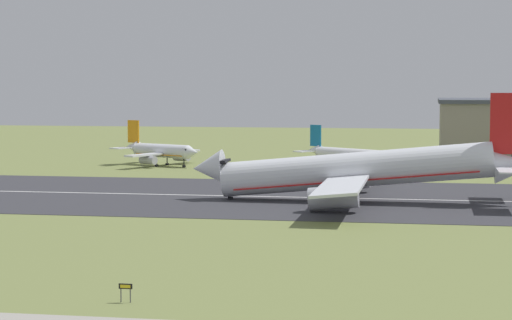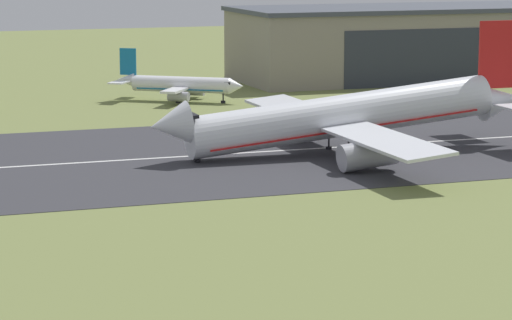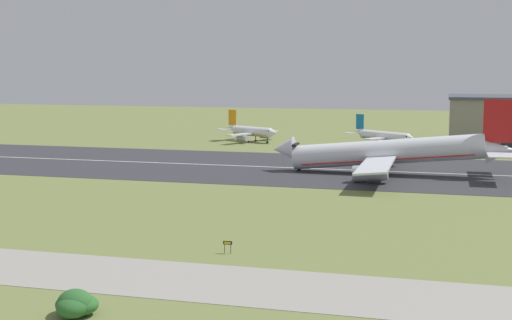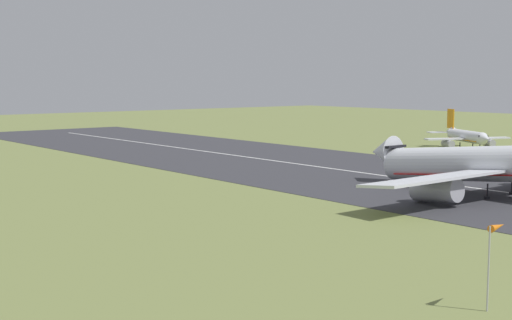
# 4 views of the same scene
# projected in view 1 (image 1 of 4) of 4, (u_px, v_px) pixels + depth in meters

# --- Properties ---
(ground_plane) EXTENTS (603.54, 603.54, 0.00)m
(ground_plane) POSITION_uv_depth(u_px,v_px,m) (282.00, 266.00, 103.86)
(ground_plane) COLOR olive
(runway_strip) EXTENTS (363.54, 55.03, 0.06)m
(runway_strip) POSITION_uv_depth(u_px,v_px,m) (336.00, 198.00, 163.39)
(runway_strip) COLOR #333338
(runway_strip) RESTS_ON ground_plane
(runway_centreline) EXTENTS (327.18, 0.70, 0.01)m
(runway_centreline) POSITION_uv_depth(u_px,v_px,m) (336.00, 198.00, 163.39)
(runway_centreline) COLOR silver
(runway_centreline) RESTS_ON runway_strip
(airplane_landing) EXTENTS (54.92, 56.18, 17.39)m
(airplane_landing) POSITION_uv_depth(u_px,v_px,m) (358.00, 171.00, 157.84)
(airplane_landing) COLOR silver
(airplane_landing) RESTS_ON ground_plane
(airplane_parked_centre) EXTENTS (22.16, 22.14, 10.13)m
(airplane_parked_centre) POSITION_uv_depth(u_px,v_px,m) (161.00, 151.00, 225.58)
(airplane_parked_centre) COLOR silver
(airplane_parked_centre) RESTS_ON ground_plane
(airplane_parked_east) EXTENTS (23.27, 19.50, 9.33)m
(airplane_parked_east) POSITION_uv_depth(u_px,v_px,m) (349.00, 155.00, 217.30)
(airplane_parked_east) COLOR white
(airplane_parked_east) RESTS_ON ground_plane
(runway_sign) EXTENTS (1.21, 0.13, 1.67)m
(runway_sign) POSITION_uv_depth(u_px,v_px,m) (126.00, 289.00, 86.70)
(runway_sign) COLOR #4C4C51
(runway_sign) RESTS_ON ground_plane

